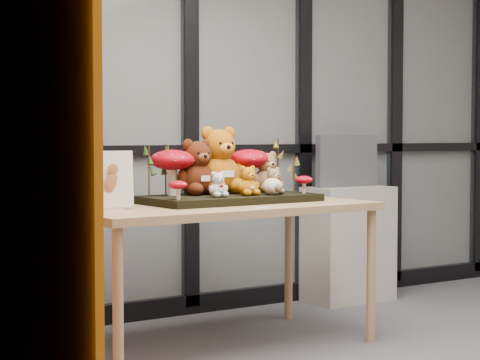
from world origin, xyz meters
TOP-DOWN VIEW (x-y plane):
  - glass_partition at (-0.00, 2.47)m, footprint 4.90×0.06m
  - display_table at (-0.79, 1.59)m, footprint 1.69×0.90m
  - diorama_tray at (-0.67, 1.66)m, footprint 0.97×0.52m
  - bear_pooh_yellow at (-0.66, 1.79)m, footprint 0.32×0.30m
  - bear_brown_medium at (-0.81, 1.77)m, footprint 0.27×0.24m
  - bear_tan_back at (-0.36, 1.75)m, footprint 0.20×0.18m
  - bear_small_yellow at (-0.62, 1.56)m, footprint 0.14×0.13m
  - bear_white_bow at (-0.81, 1.54)m, footprint 0.12×0.11m
  - bear_beige_small at (-0.43, 1.58)m, footprint 0.13×0.12m
  - plush_cream_hedgehog at (-0.48, 1.52)m, footprint 0.08×0.07m
  - mushroom_back_left at (-0.95, 1.79)m, footprint 0.25×0.25m
  - mushroom_back_right at (-0.44, 1.81)m, footprint 0.24×0.24m
  - mushroom_front_left at (-1.08, 1.49)m, footprint 0.10×0.10m
  - mushroom_front_right at (-0.26, 1.53)m, footprint 0.10×0.10m
  - sprig_green_far_left at (-1.10, 1.77)m, footprint 0.05×0.05m
  - sprig_green_mid_left at (-0.97, 1.83)m, footprint 0.05×0.05m
  - sprig_dry_far_right at (-0.25, 1.78)m, footprint 0.05×0.05m
  - sprig_dry_mid_right at (-0.23, 1.66)m, footprint 0.05×0.05m
  - sprig_green_centre at (-0.73, 1.85)m, footprint 0.05×0.05m
  - sign_holder at (-1.39, 1.59)m, footprint 0.21×0.10m
  - label_card at (-0.72, 1.27)m, footprint 0.09×0.03m
  - cabinet at (0.68, 2.26)m, footprint 0.59×0.34m
  - monitor at (0.68, 2.28)m, footprint 0.50×0.05m

SIDE VIEW (x-z plane):
  - cabinet at x=0.68m, z-range 0.00..0.79m
  - display_table at x=-0.79m, z-range 0.32..1.10m
  - label_card at x=-0.72m, z-range 0.78..0.78m
  - diorama_tray at x=-0.67m, z-range 0.78..0.82m
  - plush_cream_hedgehog at x=-0.48m, z-range 0.82..0.92m
  - mushroom_front_left at x=-1.08m, z-range 0.82..0.92m
  - mushroom_front_right at x=-0.26m, z-range 0.82..0.93m
  - bear_white_bow at x=-0.81m, z-range 0.82..0.97m
  - bear_beige_small at x=-0.43m, z-range 0.82..0.98m
  - bear_small_yellow at x=-0.62m, z-range 0.82..0.99m
  - sprig_green_centre at x=-0.73m, z-range 0.82..0.99m
  - sign_holder at x=-1.39m, z-range 0.77..1.05m
  - sprig_dry_mid_right at x=-0.23m, z-range 0.82..1.02m
  - bear_tan_back at x=-0.36m, z-range 0.82..1.07m
  - mushroom_back_right at x=-0.44m, z-range 0.82..1.09m
  - mushroom_back_left at x=-0.95m, z-range 0.82..1.09m
  - sprig_green_far_left at x=-1.10m, z-range 0.82..1.09m
  - sprig_green_mid_left at x=-0.97m, z-range 0.82..1.09m
  - monitor at x=0.68m, z-range 0.79..1.14m
  - sprig_dry_far_right at x=-0.25m, z-range 0.82..1.12m
  - bear_brown_medium at x=-0.81m, z-range 0.82..1.15m
  - bear_pooh_yellow at x=-0.66m, z-range 0.82..1.23m
  - glass_partition at x=0.00m, z-range 0.03..2.81m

